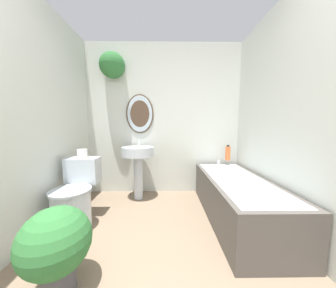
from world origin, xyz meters
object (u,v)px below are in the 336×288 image
object	(u,v)px
toilet_paper_roll	(82,154)
shampoo_bottle	(228,153)
potted_plant	(56,244)
pedestal_sink	(138,159)
toilet	(75,198)
bathtub	(236,197)

from	to	relation	value
toilet_paper_roll	shampoo_bottle	bearing A→B (deg)	17.26
potted_plant	toilet_paper_roll	size ratio (longest dim) A/B	5.26
pedestal_sink	shampoo_bottle	bearing A→B (deg)	4.82
toilet	potted_plant	bearing A→B (deg)	-69.18
pedestal_sink	potted_plant	xyz separation A→B (m)	(-0.29, -1.46, -0.27)
pedestal_sink	bathtub	xyz separation A→B (m)	(1.25, -0.57, -0.36)
pedestal_sink	shampoo_bottle	xyz separation A→B (m)	(1.39, 0.12, 0.06)
toilet_paper_roll	toilet	bearing A→B (deg)	-90.00
pedestal_sink	shampoo_bottle	distance (m)	1.39
potted_plant	toilet_paper_roll	xyz separation A→B (m)	(-0.29, 0.97, 0.43)
toilet	potted_plant	world-z (taller)	toilet
shampoo_bottle	bathtub	bearing A→B (deg)	-101.34
shampoo_bottle	toilet_paper_roll	xyz separation A→B (m)	(-1.96, -0.61, 0.10)
pedestal_sink	potted_plant	distance (m)	1.51
potted_plant	toilet	bearing A→B (deg)	110.82
bathtub	toilet_paper_roll	size ratio (longest dim) A/B	14.53
toilet	potted_plant	distance (m)	0.81
bathtub	shampoo_bottle	bearing A→B (deg)	78.66
potted_plant	toilet_paper_roll	world-z (taller)	toilet_paper_roll
pedestal_sink	toilet_paper_roll	bearing A→B (deg)	-139.37
toilet	pedestal_sink	bearing A→B (deg)	50.83
toilet	pedestal_sink	xyz separation A→B (m)	(0.57, 0.70, 0.30)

